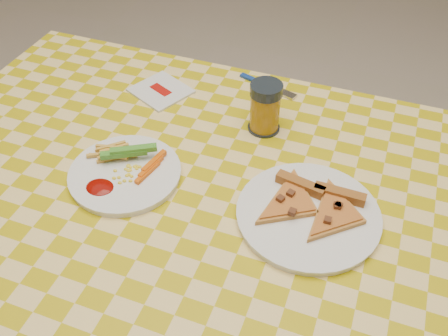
{
  "coord_description": "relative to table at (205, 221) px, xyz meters",
  "views": [
    {
      "loc": [
        0.26,
        -0.59,
        1.44
      ],
      "look_at": [
        0.02,
        0.06,
        0.78
      ],
      "focal_mm": 40.0,
      "sensor_mm": 36.0,
      "label": 1
    }
  ],
  "objects": [
    {
      "name": "table",
      "position": [
        0.0,
        0.0,
        0.0
      ],
      "size": [
        1.28,
        0.88,
        0.76
      ],
      "color": "silver",
      "rests_on": "ground"
    },
    {
      "name": "plate_left",
      "position": [
        -0.16,
        -0.01,
        0.08
      ],
      "size": [
        0.22,
        0.22,
        0.01
      ],
      "primitive_type": "cylinder",
      "rotation": [
        0.0,
        0.0,
        -0.04
      ],
      "color": "white",
      "rests_on": "table"
    },
    {
      "name": "plate_right",
      "position": [
        0.2,
        0.01,
        0.08
      ],
      "size": [
        0.32,
        0.32,
        0.01
      ],
      "primitive_type": "cylinder",
      "rotation": [
        0.0,
        0.0,
        0.34
      ],
      "color": "white",
      "rests_on": "table"
    },
    {
      "name": "fries_veggies",
      "position": [
        -0.17,
        0.01,
        0.1
      ],
      "size": [
        0.16,
        0.15,
        0.04
      ],
      "color": "#E9C24A",
      "rests_on": "plate_left"
    },
    {
      "name": "pizza_slices",
      "position": [
        0.2,
        0.03,
        0.09
      ],
      "size": [
        0.21,
        0.2,
        0.02
      ],
      "color": "#C2863B",
      "rests_on": "plate_right"
    },
    {
      "name": "drink_glass",
      "position": [
        0.05,
        0.23,
        0.13
      ],
      "size": [
        0.07,
        0.07,
        0.11
      ],
      "color": "black",
      "rests_on": "table"
    },
    {
      "name": "napkin",
      "position": [
        -0.22,
        0.28,
        0.08
      ],
      "size": [
        0.16,
        0.15,
        0.01
      ],
      "rotation": [
        0.0,
        0.0,
        -0.43
      ],
      "color": "silver",
      "rests_on": "table"
    },
    {
      "name": "fork",
      "position": [
        0.01,
        0.38,
        0.08
      ],
      "size": [
        0.15,
        0.06,
        0.01
      ],
      "rotation": [
        0.0,
        0.0,
        -0.31
      ],
      "color": "navy",
      "rests_on": "table"
    }
  ]
}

